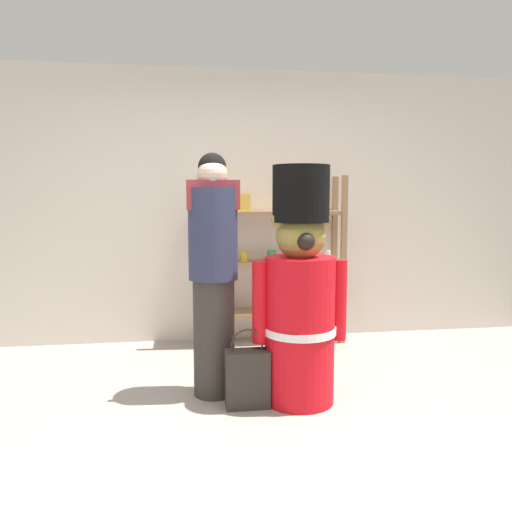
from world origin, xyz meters
The scene contains 6 objects.
ground_plane centered at (0.00, 0.00, 0.00)m, with size 6.40×6.40×0.00m, color #9E9389.
back_wall centered at (0.00, 2.20, 1.30)m, with size 6.40×0.12×2.60m, color silver.
merchandise_shelf centered at (0.42, 1.98, 0.81)m, with size 1.38×0.35×1.60m.
teddy_bear_guard centered at (0.36, 0.52, 0.73)m, with size 0.65×0.49×1.61m.
person_shopper centered at (-0.21, 0.73, 0.88)m, with size 0.36×0.34×1.70m.
shopping_bag centered at (-0.01, 0.48, 0.20)m, with size 0.29×0.15×0.53m.
Camera 1 is at (-0.42, -2.73, 1.40)m, focal length 35.34 mm.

